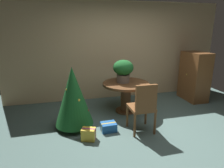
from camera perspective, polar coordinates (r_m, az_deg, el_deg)
name	(u,v)px	position (r m, az deg, el deg)	size (l,w,h in m)	color
ground_plane	(147,134)	(3.86, 10.17, -14.06)	(6.60, 6.60, 0.00)	#4C6660
back_wall_panel	(116,51)	(5.45, 1.25, 9.50)	(6.00, 0.10, 2.60)	tan
round_dining_table	(126,91)	(4.56, 4.04, -1.91)	(1.07, 1.07, 0.70)	brown
flower_vase	(123,69)	(4.48, 3.28, 4.24)	(0.47, 0.47, 0.52)	#665B51
wooden_chair_near	(143,106)	(3.67, 9.00, -6.24)	(0.44, 0.46, 0.97)	brown
holiday_tree	(73,96)	(3.84, -11.20, -3.49)	(0.74, 0.74, 1.23)	brown
gift_box_gold	(89,134)	(3.60, -6.81, -14.28)	(0.28, 0.25, 0.22)	gold
gift_box_blue	(109,127)	(3.87, -1.02, -12.36)	(0.30, 0.24, 0.17)	#1E569E
wooden_cabinet	(194,76)	(5.77, 22.77, 2.06)	(0.49, 0.79, 1.31)	brown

